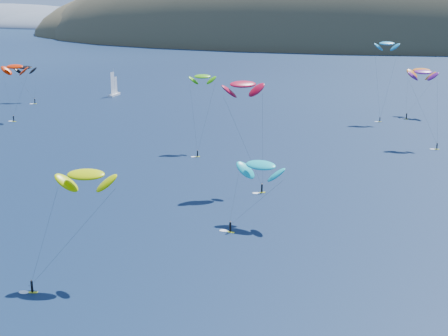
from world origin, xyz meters
The scene contains 12 objects.
island centered at (39.40, 562.36, -10.74)m, with size 730.00×300.00×210.00m.
headland centered at (-445.26, 750.08, -3.36)m, with size 460.00×250.00×60.00m.
sailboat centered at (-71.78, 210.25, 0.95)m, with size 9.27×8.04×11.59m.
kitesurfer_1 centered at (-85.33, 156.78, 18.09)m, with size 9.94×7.84×20.83m.
kitesurfer_2 centered at (-8.87, 47.14, 16.18)m, with size 11.28×11.66×18.70m.
kitesurfer_3 centered at (-12.24, 131.02, 20.12)m, with size 7.87×14.25×22.19m.
kitesurfer_4 centered at (38.53, 183.89, 25.94)m, with size 8.45×8.02×28.23m.
kitesurfer_5 centered at (13.39, 75.83, 11.20)m, with size 10.39×11.22×13.88m.
kitesurfer_6 centered at (47.94, 148.63, 20.85)m, with size 9.74×8.38×23.14m.
kitesurfer_9 centered at (5.78, 97.08, 23.33)m, with size 11.11×8.99×25.98m.
kitesurfer_11 centered at (51.41, 195.22, 15.84)m, with size 11.41×15.34×18.80m.
kitesurfer_12 centered at (-101.14, 190.74, 13.50)m, with size 11.83×9.65×15.92m.
Camera 1 is at (31.43, -36.80, 43.10)m, focal length 50.00 mm.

